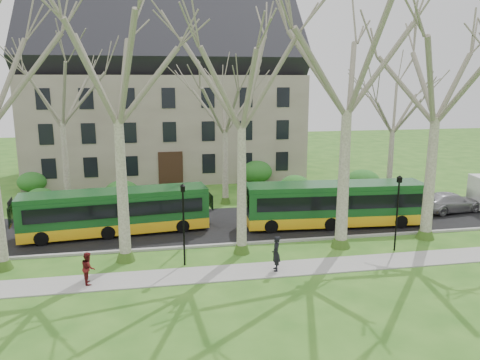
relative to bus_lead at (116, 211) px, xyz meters
The scene contains 14 objects.
ground 11.12m from the bus_lead, 26.32° to the right, with size 120.00×120.00×0.00m, color #2C611B.
sidewalk 12.42m from the bus_lead, 36.79° to the right, with size 70.00×2.00×0.06m, color gray.
road 10.00m from the bus_lead, ahead, with size 80.00×8.00×0.06m, color black.
curb 10.54m from the bus_lead, 18.92° to the right, with size 80.00×0.25×0.14m, color #A5A39E.
building 20.58m from the bus_lead, 78.54° to the left, with size 26.50×12.20×16.00m.
tree_row_verge 12.20m from the bus_lead, 24.91° to the right, with size 49.00×7.00×14.00m.
tree_row_far 11.43m from the bus_lead, 35.60° to the left, with size 33.00×7.00×12.00m.
lamp_row 11.55m from the bus_lead, 30.79° to the right, with size 36.22×0.22×4.30m.
hedges 10.51m from the bus_lead, 60.25° to the left, with size 30.60×8.60×2.00m.
bus_lead is the anchor object (origin of this frame).
bus_follow 14.20m from the bus_lead, ahead, with size 11.82×2.46×2.95m, color #154A1D, non-canonical shape.
sedan 23.81m from the bus_lead, ahead, with size 2.01×4.95×1.44m, color #A4A3A8.
pedestrian_a 11.32m from the bus_lead, 41.95° to the right, with size 0.66×0.43×1.81m, color black.
pedestrian_b 7.53m from the bus_lead, 95.98° to the right, with size 0.76×0.59×1.56m, color #5B1416.
Camera 1 is at (-7.28, -24.39, 9.61)m, focal length 35.00 mm.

